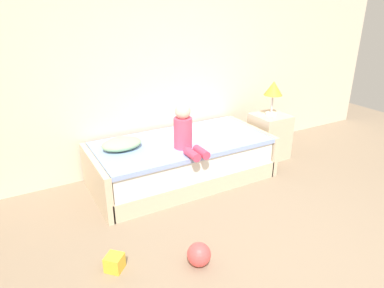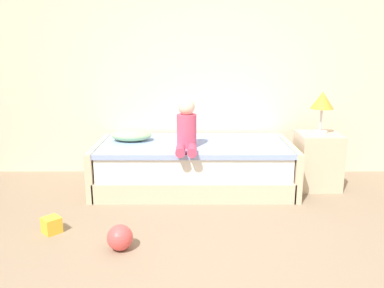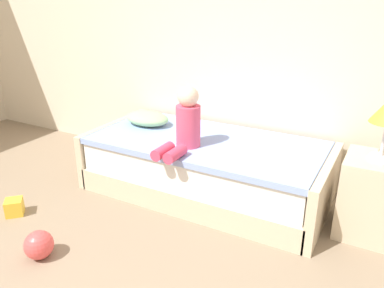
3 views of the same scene
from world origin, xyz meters
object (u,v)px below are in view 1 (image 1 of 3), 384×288
at_px(nightstand, 269,136).
at_px(toy_block, 114,263).
at_px(child_figure, 185,131).
at_px(toy_ball, 199,254).
at_px(bed, 182,161).
at_px(table_lamp, 273,90).
at_px(pillow, 122,144).

height_order(nightstand, toy_block, nightstand).
height_order(nightstand, child_figure, child_figure).
bearing_deg(toy_ball, bed, 67.62).
relative_size(nightstand, child_figure, 1.18).
distance_m(child_figure, toy_ball, 1.38).
distance_m(table_lamp, toy_ball, 2.50).
distance_m(child_figure, pillow, 0.70).
relative_size(pillow, toy_ball, 2.24).
bearing_deg(child_figure, toy_block, -142.19).
bearing_deg(table_lamp, toy_block, -156.57).
distance_m(child_figure, toy_block, 1.54).
xyz_separation_m(nightstand, pillow, (-2.03, 0.09, 0.26)).
bearing_deg(toy_ball, table_lamp, 35.76).
height_order(bed, child_figure, child_figure).
bearing_deg(bed, table_lamp, 0.39).
xyz_separation_m(pillow, toy_ball, (0.12, -1.47, -0.47)).
bearing_deg(pillow, child_figure, -28.39).
distance_m(bed, child_figure, 0.52).
bearing_deg(toy_ball, pillow, 94.58).
height_order(table_lamp, child_figure, table_lamp).
distance_m(nightstand, pillow, 2.05).
bearing_deg(nightstand, child_figure, -170.53).
relative_size(table_lamp, child_figure, 0.88).
relative_size(child_figure, toy_block, 3.85).
xyz_separation_m(bed, toy_block, (-1.18, -1.09, -0.18)).
height_order(bed, nightstand, nightstand).
xyz_separation_m(pillow, toy_block, (-0.50, -1.19, -0.50)).
relative_size(bed, table_lamp, 4.69).
bearing_deg(toy_block, child_figure, 37.81).
xyz_separation_m(table_lamp, pillow, (-2.03, 0.09, -0.37)).
bearing_deg(child_figure, toy_ball, -113.25).
bearing_deg(table_lamp, bed, -179.61).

